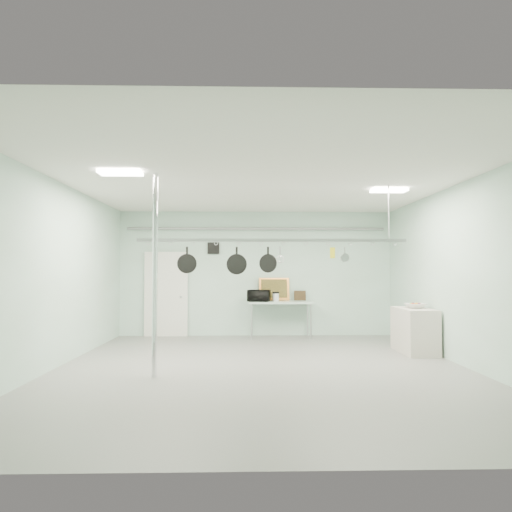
{
  "coord_description": "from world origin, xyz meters",
  "views": [
    {
      "loc": [
        -0.29,
        -7.79,
        1.64
      ],
      "look_at": [
        -0.07,
        1.0,
        1.94
      ],
      "focal_mm": 32.0,
      "sensor_mm": 36.0,
      "label": 1
    }
  ],
  "objects_px": {
    "chrome_pole": "(155,274)",
    "skillet_right": "(268,259)",
    "skillet_mid": "(237,261)",
    "prep_table": "(280,304)",
    "side_cabinet": "(414,331)",
    "coffee_canister": "(276,297)",
    "microwave": "(259,296)",
    "fruit_bowl": "(415,306)",
    "skillet_left": "(187,260)",
    "pot_rack": "(272,239)"
  },
  "relations": [
    {
      "from": "skillet_left",
      "to": "skillet_mid",
      "type": "bearing_deg",
      "value": -11.21
    },
    {
      "from": "prep_table",
      "to": "fruit_bowl",
      "type": "distance_m",
      "value": 3.39
    },
    {
      "from": "microwave",
      "to": "coffee_canister",
      "type": "relative_size",
      "value": 2.64
    },
    {
      "from": "skillet_mid",
      "to": "coffee_canister",
      "type": "bearing_deg",
      "value": 83.23
    },
    {
      "from": "microwave",
      "to": "fruit_bowl",
      "type": "bearing_deg",
      "value": 162.39
    },
    {
      "from": "coffee_canister",
      "to": "side_cabinet",
      "type": "bearing_deg",
      "value": -39.28
    },
    {
      "from": "prep_table",
      "to": "side_cabinet",
      "type": "distance_m",
      "value": 3.39
    },
    {
      "from": "side_cabinet",
      "to": "skillet_mid",
      "type": "height_order",
      "value": "skillet_mid"
    },
    {
      "from": "chrome_pole",
      "to": "skillet_mid",
      "type": "height_order",
      "value": "chrome_pole"
    },
    {
      "from": "skillet_left",
      "to": "skillet_mid",
      "type": "height_order",
      "value": "same"
    },
    {
      "from": "prep_table",
      "to": "microwave",
      "type": "height_order",
      "value": "microwave"
    },
    {
      "from": "fruit_bowl",
      "to": "skillet_right",
      "type": "bearing_deg",
      "value": -160.08
    },
    {
      "from": "microwave",
      "to": "skillet_mid",
      "type": "xyz_separation_m",
      "value": [
        -0.49,
        -3.18,
        0.79
      ]
    },
    {
      "from": "pot_rack",
      "to": "microwave",
      "type": "distance_m",
      "value": 3.4
    },
    {
      "from": "chrome_pole",
      "to": "skillet_left",
      "type": "bearing_deg",
      "value": 66.8
    },
    {
      "from": "coffee_canister",
      "to": "skillet_right",
      "type": "relative_size",
      "value": 0.45
    },
    {
      "from": "chrome_pole",
      "to": "skillet_right",
      "type": "height_order",
      "value": "chrome_pole"
    },
    {
      "from": "microwave",
      "to": "skillet_right",
      "type": "relative_size",
      "value": 1.2
    },
    {
      "from": "pot_rack",
      "to": "microwave",
      "type": "height_order",
      "value": "pot_rack"
    },
    {
      "from": "prep_table",
      "to": "chrome_pole",
      "type": "bearing_deg",
      "value": -118.71
    },
    {
      "from": "skillet_left",
      "to": "chrome_pole",
      "type": "bearing_deg",
      "value": -124.41
    },
    {
      "from": "prep_table",
      "to": "fruit_bowl",
      "type": "relative_size",
      "value": 4.02
    },
    {
      "from": "skillet_mid",
      "to": "skillet_right",
      "type": "bearing_deg",
      "value": 8.83
    },
    {
      "from": "skillet_mid",
      "to": "microwave",
      "type": "bearing_deg",
      "value": 90.0
    },
    {
      "from": "prep_table",
      "to": "skillet_left",
      "type": "distance_m",
      "value": 3.95
    },
    {
      "from": "side_cabinet",
      "to": "skillet_mid",
      "type": "relative_size",
      "value": 2.4
    },
    {
      "from": "pot_rack",
      "to": "skillet_left",
      "type": "height_order",
      "value": "pot_rack"
    },
    {
      "from": "fruit_bowl",
      "to": "microwave",
      "type": "bearing_deg",
      "value": 146.31
    },
    {
      "from": "chrome_pole",
      "to": "microwave",
      "type": "height_order",
      "value": "chrome_pole"
    },
    {
      "from": "pot_rack",
      "to": "coffee_canister",
      "type": "xyz_separation_m",
      "value": [
        0.28,
        3.28,
        -1.23
      ]
    },
    {
      "from": "chrome_pole",
      "to": "fruit_bowl",
      "type": "distance_m",
      "value": 5.31
    },
    {
      "from": "side_cabinet",
      "to": "coffee_canister",
      "type": "height_order",
      "value": "coffee_canister"
    },
    {
      "from": "skillet_mid",
      "to": "prep_table",
      "type": "bearing_deg",
      "value": 81.44
    },
    {
      "from": "skillet_mid",
      "to": "fruit_bowl",
      "type": "bearing_deg",
      "value": 25.87
    },
    {
      "from": "pot_rack",
      "to": "microwave",
      "type": "relative_size",
      "value": 9.25
    },
    {
      "from": "coffee_canister",
      "to": "skillet_mid",
      "type": "distance_m",
      "value": 3.51
    },
    {
      "from": "side_cabinet",
      "to": "microwave",
      "type": "distance_m",
      "value": 3.77
    },
    {
      "from": "skillet_right",
      "to": "skillet_mid",
      "type": "bearing_deg",
      "value": -157.13
    },
    {
      "from": "coffee_canister",
      "to": "skillet_left",
      "type": "distance_m",
      "value": 3.84
    },
    {
      "from": "side_cabinet",
      "to": "skillet_right",
      "type": "relative_size",
      "value": 2.77
    },
    {
      "from": "fruit_bowl",
      "to": "skillet_mid",
      "type": "relative_size",
      "value": 0.8
    },
    {
      "from": "pot_rack",
      "to": "skillet_mid",
      "type": "bearing_deg",
      "value": 180.0
    },
    {
      "from": "pot_rack",
      "to": "skillet_left",
      "type": "xyz_separation_m",
      "value": [
        -1.51,
        0.0,
        -0.37
      ]
    },
    {
      "from": "pot_rack",
      "to": "skillet_mid",
      "type": "distance_m",
      "value": 0.75
    },
    {
      "from": "prep_table",
      "to": "pot_rack",
      "type": "relative_size",
      "value": 0.33
    },
    {
      "from": "side_cabinet",
      "to": "fruit_bowl",
      "type": "xyz_separation_m",
      "value": [
        0.03,
        0.01,
        0.5
      ]
    },
    {
      "from": "skillet_right",
      "to": "prep_table",
      "type": "bearing_deg",
      "value": 104.66
    },
    {
      "from": "side_cabinet",
      "to": "microwave",
      "type": "bearing_deg",
      "value": 146.01
    },
    {
      "from": "prep_table",
      "to": "microwave",
      "type": "xyz_separation_m",
      "value": [
        -0.54,
        -0.12,
        0.22
      ]
    },
    {
      "from": "microwave",
      "to": "skillet_left",
      "type": "bearing_deg",
      "value": 82.72
    }
  ]
}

